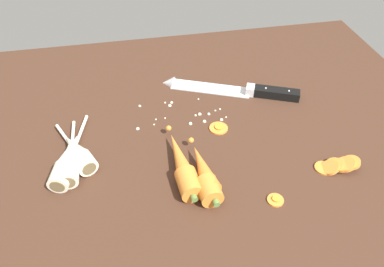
{
  "coord_description": "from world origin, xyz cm",
  "views": [
    {
      "loc": [
        -11.2,
        -59.45,
        55.08
      ],
      "look_at": [
        0.0,
        -2.0,
        1.5
      ],
      "focal_mm": 34.51,
      "sensor_mm": 36.0,
      "label": 1
    }
  ],
  "objects_px": {
    "chefs_knife": "(227,89)",
    "parsnip_mid_left": "(77,152)",
    "carrot_slice_stray_near": "(276,200)",
    "carrot_slice_stray_mid": "(219,128)",
    "carrot_slice_stack": "(337,165)",
    "whole_carrot": "(182,165)",
    "whole_carrot_second": "(205,174)",
    "parsnip_front": "(68,159)",
    "parsnip_mid_right": "(70,160)"
  },
  "relations": [
    {
      "from": "chefs_knife",
      "to": "parsnip_mid_left",
      "type": "distance_m",
      "value": 0.4
    },
    {
      "from": "carrot_slice_stray_near",
      "to": "carrot_slice_stray_mid",
      "type": "xyz_separation_m",
      "value": [
        -0.05,
        0.21,
        0.0
      ]
    },
    {
      "from": "carrot_slice_stack",
      "to": "carrot_slice_stray_near",
      "type": "distance_m",
      "value": 0.16
    },
    {
      "from": "carrot_slice_stack",
      "to": "carrot_slice_stray_mid",
      "type": "distance_m",
      "value": 0.26
    },
    {
      "from": "chefs_knife",
      "to": "carrot_slice_stray_near",
      "type": "height_order",
      "value": "chefs_knife"
    },
    {
      "from": "whole_carrot",
      "to": "carrot_slice_stack",
      "type": "bearing_deg",
      "value": -9.12
    },
    {
      "from": "whole_carrot_second",
      "to": "carrot_slice_stray_mid",
      "type": "xyz_separation_m",
      "value": [
        0.06,
        0.14,
        -0.02
      ]
    },
    {
      "from": "chefs_knife",
      "to": "parsnip_front",
      "type": "relative_size",
      "value": 1.56
    },
    {
      "from": "chefs_knife",
      "to": "carrot_slice_stray_near",
      "type": "bearing_deg",
      "value": -90.28
    },
    {
      "from": "carrot_slice_stray_near",
      "to": "carrot_slice_stray_mid",
      "type": "relative_size",
      "value": 0.74
    },
    {
      "from": "chefs_knife",
      "to": "carrot_slice_stray_near",
      "type": "relative_size",
      "value": 10.8
    },
    {
      "from": "whole_carrot",
      "to": "carrot_slice_stack",
      "type": "xyz_separation_m",
      "value": [
        0.3,
        -0.05,
        -0.01
      ]
    },
    {
      "from": "carrot_slice_stack",
      "to": "carrot_slice_stray_near",
      "type": "xyz_separation_m",
      "value": [
        -0.15,
        -0.05,
        -0.01
      ]
    },
    {
      "from": "carrot_slice_stack",
      "to": "parsnip_mid_left",
      "type": "bearing_deg",
      "value": 166.11
    },
    {
      "from": "parsnip_mid_right",
      "to": "carrot_slice_stack",
      "type": "height_order",
      "value": "parsnip_mid_right"
    },
    {
      "from": "whole_carrot",
      "to": "carrot_slice_stack",
      "type": "distance_m",
      "value": 0.31
    },
    {
      "from": "whole_carrot",
      "to": "carrot_slice_stray_near",
      "type": "bearing_deg",
      "value": -32.87
    },
    {
      "from": "whole_carrot",
      "to": "parsnip_front",
      "type": "bearing_deg",
      "value": 164.74
    },
    {
      "from": "whole_carrot",
      "to": "carrot_slice_stray_near",
      "type": "relative_size",
      "value": 6.82
    },
    {
      "from": "whole_carrot_second",
      "to": "carrot_slice_stack",
      "type": "distance_m",
      "value": 0.27
    },
    {
      "from": "parsnip_front",
      "to": "whole_carrot_second",
      "type": "bearing_deg",
      "value": -19.36
    },
    {
      "from": "carrot_slice_stray_near",
      "to": "carrot_slice_stray_mid",
      "type": "height_order",
      "value": "same"
    },
    {
      "from": "parsnip_mid_left",
      "to": "carrot_slice_stack",
      "type": "bearing_deg",
      "value": -13.89
    },
    {
      "from": "chefs_knife",
      "to": "whole_carrot",
      "type": "height_order",
      "value": "whole_carrot"
    },
    {
      "from": "parsnip_mid_left",
      "to": "parsnip_mid_right",
      "type": "relative_size",
      "value": 0.87
    },
    {
      "from": "chefs_knife",
      "to": "whole_carrot_second",
      "type": "height_order",
      "value": "whole_carrot_second"
    },
    {
      "from": "whole_carrot",
      "to": "carrot_slice_stray_mid",
      "type": "distance_m",
      "value": 0.15
    },
    {
      "from": "whole_carrot_second",
      "to": "carrot_slice_stray_mid",
      "type": "bearing_deg",
      "value": 65.8
    },
    {
      "from": "parsnip_mid_left",
      "to": "carrot_slice_stray_near",
      "type": "distance_m",
      "value": 0.4
    },
    {
      "from": "parsnip_mid_left",
      "to": "whole_carrot_second",
      "type": "bearing_deg",
      "value": -24.03
    },
    {
      "from": "chefs_knife",
      "to": "carrot_slice_stack",
      "type": "height_order",
      "value": "same"
    },
    {
      "from": "carrot_slice_stack",
      "to": "chefs_knife",
      "type": "bearing_deg",
      "value": 116.18
    },
    {
      "from": "parsnip_mid_right",
      "to": "whole_carrot_second",
      "type": "bearing_deg",
      "value": -19.42
    },
    {
      "from": "carrot_slice_stack",
      "to": "parsnip_front",
      "type": "bearing_deg",
      "value": 168.27
    },
    {
      "from": "whole_carrot",
      "to": "parsnip_mid_right",
      "type": "bearing_deg",
      "value": 164.73
    },
    {
      "from": "whole_carrot_second",
      "to": "carrot_slice_stray_near",
      "type": "height_order",
      "value": "whole_carrot_second"
    },
    {
      "from": "parsnip_front",
      "to": "carrot_slice_stray_mid",
      "type": "distance_m",
      "value": 0.33
    },
    {
      "from": "parsnip_mid_right",
      "to": "chefs_knife",
      "type": "bearing_deg",
      "value": 26.95
    },
    {
      "from": "chefs_knife",
      "to": "parsnip_mid_left",
      "type": "bearing_deg",
      "value": -154.31
    },
    {
      "from": "whole_carrot_second",
      "to": "parsnip_front",
      "type": "xyz_separation_m",
      "value": [
        -0.26,
        0.09,
        -0.0
      ]
    },
    {
      "from": "parsnip_mid_left",
      "to": "carrot_slice_stack",
      "type": "xyz_separation_m",
      "value": [
        0.51,
        -0.13,
        -0.01
      ]
    },
    {
      "from": "carrot_slice_stack",
      "to": "whole_carrot_second",
      "type": "bearing_deg",
      "value": 176.07
    },
    {
      "from": "whole_carrot",
      "to": "carrot_slice_stray_near",
      "type": "distance_m",
      "value": 0.19
    },
    {
      "from": "parsnip_front",
      "to": "carrot_slice_stray_mid",
      "type": "height_order",
      "value": "parsnip_front"
    },
    {
      "from": "parsnip_mid_left",
      "to": "carrot_slice_stray_near",
      "type": "xyz_separation_m",
      "value": [
        0.36,
        -0.18,
        -0.02
      ]
    },
    {
      "from": "parsnip_front",
      "to": "carrot_slice_stray_mid",
      "type": "bearing_deg",
      "value": 9.24
    },
    {
      "from": "whole_carrot",
      "to": "carrot_slice_stack",
      "type": "height_order",
      "value": "whole_carrot"
    },
    {
      "from": "whole_carrot_second",
      "to": "parsnip_mid_left",
      "type": "distance_m",
      "value": 0.26
    },
    {
      "from": "whole_carrot_second",
      "to": "parsnip_mid_right",
      "type": "bearing_deg",
      "value": 160.58
    },
    {
      "from": "whole_carrot",
      "to": "parsnip_mid_left",
      "type": "xyz_separation_m",
      "value": [
        -0.2,
        0.08,
        -0.0
      ]
    }
  ]
}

